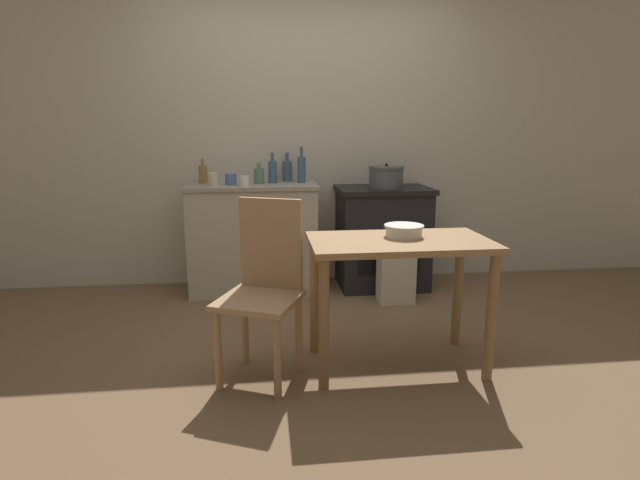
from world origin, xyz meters
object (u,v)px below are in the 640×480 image
cup_right (213,179)px  cup_center_right (231,179)px  bottle_center (203,174)px  cup_mid_right (245,181)px  stock_pot (386,177)px  bottle_mid_left (287,170)px  chair (264,285)px  flour_sack (396,277)px  mixing_bowl_large (404,230)px  bottle_center_left (259,176)px  stove (382,237)px  work_table (399,263)px  bottle_left (302,169)px  bottle_far_left (273,171)px

cup_right → cup_center_right: bearing=15.8°
bottle_center → cup_mid_right: 0.44m
stock_pot → bottle_mid_left: (-0.80, 0.25, 0.04)m
chair → cup_center_right: (-0.24, 1.47, 0.43)m
chair → flour_sack: size_ratio=2.44×
stock_pot → cup_center_right: size_ratio=3.19×
flour_sack → cup_right: bearing=165.7°
cup_mid_right → mixing_bowl_large: bearing=-53.9°
bottle_mid_left → bottle_center_left: bottle_mid_left is taller
stock_pot → cup_center_right: (-1.27, 0.04, -0.01)m
chair → stove: bearing=79.2°
flour_sack → bottle_mid_left: 1.29m
bottle_center → cup_right: (0.10, -0.19, -0.03)m
work_table → bottle_left: bearing=105.0°
chair → bottle_center_left: bearing=114.0°
bottle_far_left → cup_right: (-0.47, -0.13, -0.05)m
work_table → bottle_center: bearing=127.4°
mixing_bowl_large → chair: bearing=-173.9°
chair → cup_right: cup_right is taller
bottle_center → stock_pot: bearing=-7.2°
bottle_center_left → mixing_bowl_large: bearing=-61.1°
mixing_bowl_large → bottle_center_left: bottle_center_left is taller
work_table → cup_center_right: bearing=124.4°
stock_pot → bottle_center_left: 1.05m
flour_sack → cup_center_right: size_ratio=4.40×
stock_pot → cup_center_right: bearing=178.3°
bottle_center_left → bottle_center: 0.47m
mixing_bowl_large → cup_right: (-1.17, 1.35, 0.17)m
bottle_left → bottle_center_left: 0.36m
stock_pot → bottle_center_left: bearing=173.8°
work_table → bottle_far_left: (-0.66, 1.55, 0.39)m
cup_mid_right → bottle_center: bearing=141.8°
work_table → cup_right: bearing=128.6°
chair → cup_center_right: bearing=122.8°
chair → flour_sack: 1.52m
bottle_far_left → bottle_left: bearing=1.7°
stove → cup_mid_right: size_ratio=10.57×
mixing_bowl_large → bottle_mid_left: (-0.57, 1.60, 0.21)m
bottle_left → stove: bearing=-5.8°
stock_pot → cup_right: size_ratio=2.84×
bottle_left → bottle_center_left: size_ratio=1.76×
chair → bottle_mid_left: bottle_mid_left is taller
chair → stock_pot: bearing=77.9°
cup_right → bottle_center_left: bearing=17.7°
bottle_center → cup_right: size_ratio=1.98×
mixing_bowl_large → bottle_left: size_ratio=0.76×
cup_mid_right → bottle_mid_left: bearing=43.6°
bottle_mid_left → cup_right: (-0.60, -0.25, -0.04)m
chair → bottle_left: (0.34, 1.57, 0.50)m
bottle_mid_left → cup_right: 0.65m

